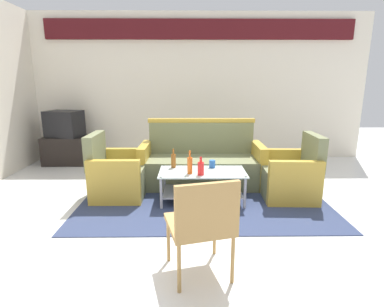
% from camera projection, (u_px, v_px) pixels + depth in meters
% --- Properties ---
extents(ground_plane, '(14.00, 14.00, 0.00)m').
position_uv_depth(ground_plane, '(209.00, 225.00, 3.28)').
color(ground_plane, white).
extents(wall_back, '(6.52, 0.19, 2.80)m').
position_uv_depth(wall_back, '(200.00, 84.00, 5.90)').
color(wall_back, silver).
rests_on(wall_back, ground).
extents(rug, '(3.15, 2.00, 0.01)m').
position_uv_depth(rug, '(204.00, 199.00, 3.99)').
color(rug, '#2D3856').
rests_on(rug, ground).
extents(couch, '(1.81, 0.76, 0.96)m').
position_uv_depth(couch, '(202.00, 164.00, 4.50)').
color(couch, '#6B704C').
rests_on(couch, rug).
extents(armchair_left, '(0.70, 0.76, 0.85)m').
position_uv_depth(armchair_left, '(117.00, 176.00, 4.05)').
color(armchair_left, '#6B704C').
rests_on(armchair_left, rug).
extents(armchair_right, '(0.73, 0.79, 0.85)m').
position_uv_depth(armchair_right, '(290.00, 177.00, 4.01)').
color(armchair_right, '#6B704C').
rests_on(armchair_right, rug).
extents(coffee_table, '(1.10, 0.60, 0.40)m').
position_uv_depth(coffee_table, '(202.00, 181.00, 3.88)').
color(coffee_table, silver).
rests_on(coffee_table, rug).
extents(bottle_brown, '(0.06, 0.06, 0.25)m').
position_uv_depth(bottle_brown, '(173.00, 160.00, 3.97)').
color(bottle_brown, brown).
rests_on(bottle_brown, coffee_table).
extents(bottle_red, '(0.08, 0.08, 0.23)m').
position_uv_depth(bottle_red, '(201.00, 168.00, 3.65)').
color(bottle_red, red).
rests_on(bottle_red, coffee_table).
extents(bottle_orange, '(0.06, 0.06, 0.29)m').
position_uv_depth(bottle_orange, '(190.00, 165.00, 3.70)').
color(bottle_orange, '#D85919').
rests_on(bottle_orange, coffee_table).
extents(cup, '(0.08, 0.08, 0.10)m').
position_uv_depth(cup, '(212.00, 164.00, 3.98)').
color(cup, '#2659A5').
rests_on(cup, coffee_table).
extents(tv_stand, '(0.80, 0.50, 0.52)m').
position_uv_depth(tv_stand, '(67.00, 150.00, 5.67)').
color(tv_stand, black).
rests_on(tv_stand, ground).
extents(television, '(0.68, 0.56, 0.48)m').
position_uv_depth(television, '(64.00, 124.00, 5.55)').
color(television, black).
rests_on(television, tv_stand).
extents(wicker_chair, '(0.58, 0.58, 0.84)m').
position_uv_depth(wicker_chair, '(202.00, 221.00, 2.28)').
color(wicker_chair, '#AD844C').
rests_on(wicker_chair, ground).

